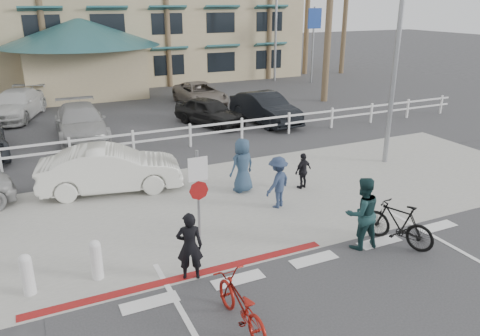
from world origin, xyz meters
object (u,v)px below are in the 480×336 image
bike_black (398,224)px  car_white_sedan (111,169)px  bike_red (241,304)px  sign_post (198,196)px

bike_black → car_white_sedan: car_white_sedan is taller
bike_black → car_white_sedan: (-5.87, 6.66, 0.17)m
bike_red → car_white_sedan: size_ratio=0.41×
sign_post → bike_red: (-0.31, -3.03, -0.96)m
bike_black → car_white_sedan: bearing=-69.6°
bike_red → car_white_sedan: car_white_sedan is taller
sign_post → car_white_sedan: bearing=104.1°
bike_red → car_white_sedan: (-0.90, 7.87, 0.25)m
sign_post → bike_black: (4.65, -1.82, -0.89)m
bike_red → bike_black: 5.11m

